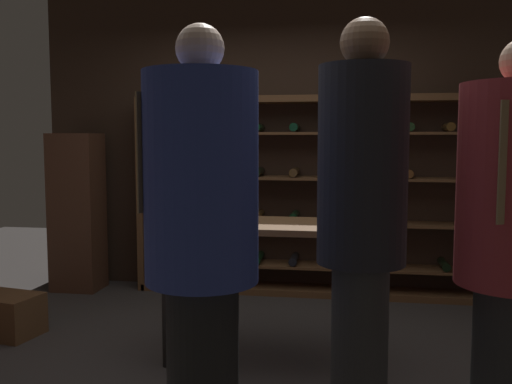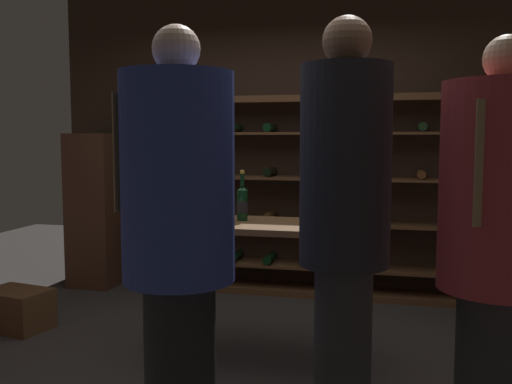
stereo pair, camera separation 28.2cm
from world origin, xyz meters
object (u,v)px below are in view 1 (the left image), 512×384
at_px(person_guest_plum_blouse, 362,210).
at_px(wine_crate, 6,315).
at_px(wine_rack, 310,197).
at_px(wine_glass_stemmed_center, 230,208).
at_px(person_bystander_red_print, 202,229).
at_px(wine_bottle_green_slim, 218,204).
at_px(wine_bottle_red_label, 243,203).
at_px(display_cabinet, 77,212).
at_px(tasting_table, 260,238).

relative_size(person_guest_plum_blouse, wine_crate, 4.17).
xyz_separation_m(wine_rack, wine_crate, (-2.13, -1.48, -0.76)).
bearing_deg(person_guest_plum_blouse, wine_glass_stemmed_center, -124.38).
distance_m(person_guest_plum_blouse, wine_crate, 2.90).
distance_m(person_bystander_red_print, person_guest_plum_blouse, 0.78).
xyz_separation_m(wine_bottle_green_slim, wine_glass_stemmed_center, (0.11, -0.19, -0.00)).
bearing_deg(person_guest_plum_blouse, wine_bottle_green_slim, -127.46).
distance_m(person_guest_plum_blouse, wine_bottle_red_label, 1.22).
relative_size(person_bystander_red_print, wine_bottle_green_slim, 5.71).
bearing_deg(display_cabinet, tasting_table, -35.70).
bearing_deg(display_cabinet, wine_glass_stemmed_center, -42.02).
bearing_deg(wine_crate, wine_rack, 34.83).
bearing_deg(tasting_table, person_bystander_red_print, -92.58).
bearing_deg(person_bystander_red_print, person_guest_plum_blouse, -41.57).
relative_size(wine_rack, wine_glass_stemmed_center, 20.54).
bearing_deg(display_cabinet, wine_crate, -86.95).
distance_m(person_guest_plum_blouse, wine_glass_stemmed_center, 1.03).
distance_m(person_guest_plum_blouse, wine_bottle_green_slim, 1.24).
height_order(wine_rack, wine_bottle_red_label, wine_rack).
xyz_separation_m(tasting_table, wine_bottle_green_slim, (-0.26, -0.04, 0.22)).
bearing_deg(display_cabinet, wine_bottle_red_label, -36.21).
relative_size(wine_rack, wine_crate, 6.85).
distance_m(wine_rack, person_guest_plum_blouse, 2.55).
xyz_separation_m(person_guest_plum_blouse, wine_crate, (-2.54, 1.03, -0.96)).
xyz_separation_m(wine_rack, display_cabinet, (-2.20, -0.18, -0.17)).
bearing_deg(tasting_table, wine_bottle_green_slim, -171.68).
bearing_deg(wine_glass_stemmed_center, person_guest_plum_blouse, -40.89).
height_order(person_guest_plum_blouse, wine_crate, person_guest_plum_blouse).
distance_m(wine_rack, wine_bottle_green_slim, 1.72).
relative_size(tasting_table, person_bystander_red_print, 0.64).
bearing_deg(wine_glass_stemmed_center, person_bystander_red_print, -84.84).
bearing_deg(wine_bottle_green_slim, wine_crate, 174.30).
bearing_deg(wine_glass_stemmed_center, wine_bottle_green_slim, 121.43).
height_order(person_bystander_red_print, display_cabinet, person_bystander_red_print).
distance_m(person_bystander_red_print, wine_crate, 2.49).
relative_size(person_guest_plum_blouse, wine_bottle_green_slim, 5.93).
distance_m(tasting_table, display_cabinet, 2.44).
bearing_deg(wine_bottle_red_label, person_guest_plum_blouse, -52.10).
xyz_separation_m(person_bystander_red_print, wine_crate, (-1.86, 1.38, -0.91)).
distance_m(person_bystander_red_print, wine_bottle_red_label, 1.32).
height_order(wine_rack, display_cabinet, wine_rack).
bearing_deg(person_guest_plum_blouse, wine_bottle_red_label, -135.59).
height_order(tasting_table, display_cabinet, display_cabinet).
bearing_deg(display_cabinet, person_guest_plum_blouse, -41.68).
height_order(tasting_table, person_bystander_red_print, person_bystander_red_print).
relative_size(person_bystander_red_print, wine_glass_stemmed_center, 12.04).
distance_m(person_bystander_red_print, wine_bottle_green_slim, 1.24).
distance_m(person_bystander_red_print, wine_glass_stemmed_center, 1.04).
relative_size(wine_rack, person_bystander_red_print, 1.71).
height_order(person_guest_plum_blouse, wine_bottle_red_label, person_guest_plum_blouse).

